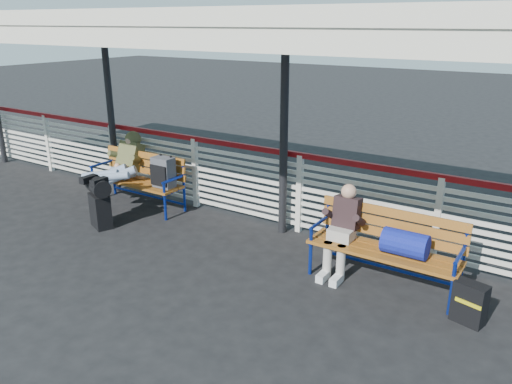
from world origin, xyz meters
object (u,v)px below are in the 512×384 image
Objects in this scene: bench_right at (394,242)px; suitcase_side at (469,303)px; companion_person at (342,229)px; traveler_man at (116,170)px; luggage_stack at (99,200)px; bench_left at (148,174)px.

bench_right reaches higher than suitcase_side.
companion_person is 1.67m from suitcase_side.
luggage_stack is at bearing -63.30° from traveler_man.
bench_right is 1.10× the size of traveler_man.
luggage_stack is at bearing -170.26° from companion_person.
companion_person is at bearing -5.97° from bench_left.
traveler_man is at bearing -168.90° from suitcase_side.
luggage_stack is 0.81m from traveler_man.
companion_person reaches higher than luggage_stack.
bench_left is at bearing 41.61° from traveler_man.
bench_left reaches higher than bench_right.
luggage_stack is 5.35m from suitcase_side.
bench_left is 3.71m from companion_person.
bench_right is (4.35, -0.37, -0.03)m from bench_left.
bench_left is at bearing -172.80° from suitcase_side.
suitcase_side is at bearing -10.54° from companion_person.
traveler_man is (-0.38, -0.34, 0.09)m from bench_left.
luggage_stack is 0.45× the size of bench_left.
companion_person is at bearing -175.98° from suitcase_side.
luggage_stack is at bearing -171.47° from bench_right.
traveler_man is 4.08m from companion_person.
bench_right is at bearing 176.16° from suitcase_side.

